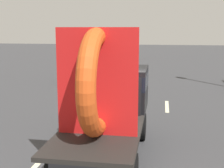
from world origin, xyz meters
The scene contains 6 objects.
ground_plane centered at (0.00, 0.00, 0.00)m, with size 120.00×120.00×0.00m, color #38383A.
flatbed_truck centered at (0.09, 0.40, 1.62)m, with size 2.02×5.16×3.58m.
distant_sedan centered at (-3.38, 11.68, 0.73)m, with size 1.79×4.17×1.36m.
lane_dash_left_far centered at (-1.64, 6.03, 0.00)m, with size 2.97×0.16×0.01m, color beige.
lane_dash_right_far centered at (1.82, 5.88, 0.00)m, with size 2.14×0.16×0.01m, color beige.
oncoming_car centered at (-3.61, 28.34, 0.72)m, with size 1.75×4.09×1.34m.
Camera 1 is at (1.56, -7.95, 3.55)m, focal length 48.64 mm.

